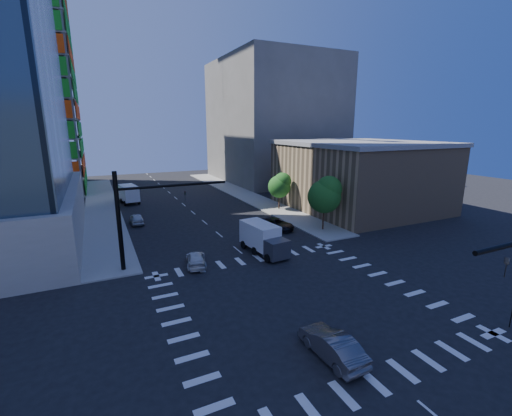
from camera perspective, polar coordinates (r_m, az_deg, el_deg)
ground at (r=27.11m, az=6.98°, el=-15.03°), size 160.00×160.00×0.00m
road_markings at (r=27.10m, az=6.98°, el=-15.02°), size 20.00×20.00×0.01m
sidewalk_ne at (r=66.43m, az=-2.26°, el=2.35°), size 5.00×60.00×0.15m
sidewalk_nw at (r=61.35m, az=-24.27°, el=0.22°), size 5.00×60.00×0.15m
commercial_building at (r=57.13m, az=16.73°, el=5.30°), size 20.50×22.50×10.60m
bg_building_ne at (r=85.00m, az=2.83°, el=14.22°), size 24.00×30.00×28.00m
signal_mast_nw at (r=32.49m, az=-19.36°, el=-0.45°), size 10.20×0.40×9.00m
tree_south at (r=43.27m, az=11.54°, el=2.28°), size 4.16×4.16×6.82m
tree_north at (r=53.46m, az=4.08°, el=3.86°), size 3.54×3.52×5.78m
car_nb_far at (r=43.86m, az=3.46°, el=-2.68°), size 3.62×5.46×1.39m
car_sb_near at (r=33.25m, az=-9.96°, el=-8.39°), size 2.65×4.58×1.25m
car_sb_mid at (r=49.00m, az=-19.26°, el=-1.70°), size 1.71×4.13×1.40m
car_sb_cross at (r=21.39m, az=12.56°, el=-21.43°), size 1.75×4.69×1.53m
box_truck_near at (r=35.39m, az=1.46°, el=-5.57°), size 3.11×6.03×3.03m
box_truck_far at (r=63.12m, az=-20.59°, el=2.10°), size 3.38×6.23×3.10m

